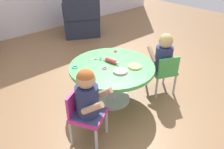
# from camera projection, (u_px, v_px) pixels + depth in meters

# --- Properties ---
(ground_plane) EXTENTS (10.00, 10.00, 0.00)m
(ground_plane) POSITION_uv_depth(u_px,v_px,m) (112.00, 99.00, 2.77)
(ground_plane) COLOR olive
(craft_table) EXTENTS (0.98, 0.98, 0.49)m
(craft_table) POSITION_uv_depth(u_px,v_px,m) (112.00, 73.00, 2.57)
(craft_table) COLOR silver
(craft_table) RESTS_ON ground
(child_chair_left) EXTENTS (0.41, 0.41, 0.54)m
(child_chair_left) POSITION_uv_depth(u_px,v_px,m) (85.00, 114.00, 2.08)
(child_chair_left) COLOR #B7B7BC
(child_chair_left) RESTS_ON ground
(seated_child_left) EXTENTS (0.40, 0.43, 0.51)m
(seated_child_left) POSITION_uv_depth(u_px,v_px,m) (87.00, 95.00, 1.95)
(seated_child_left) COLOR #3F4772
(seated_child_left) RESTS_ON ground
(child_chair_right) EXTENTS (0.39, 0.39, 0.54)m
(child_chair_right) POSITION_uv_depth(u_px,v_px,m) (163.00, 71.00, 2.77)
(child_chair_right) COLOR #B7B7BC
(child_chair_right) RESTS_ON ground
(seated_child_right) EXTENTS (0.38, 0.42, 0.51)m
(seated_child_right) POSITION_uv_depth(u_px,v_px,m) (164.00, 54.00, 2.69)
(seated_child_right) COLOR #3F4772
(seated_child_right) RESTS_ON ground
(armchair_dark) EXTENTS (0.96, 0.97, 0.85)m
(armchair_dark) POSITION_uv_depth(u_px,v_px,m) (81.00, 20.00, 4.60)
(armchair_dark) COLOR #232838
(armchair_dark) RESTS_ON ground
(rolling_pin) EXTENTS (0.07, 0.23, 0.05)m
(rolling_pin) POSITION_uv_depth(u_px,v_px,m) (111.00, 61.00, 2.57)
(rolling_pin) COLOR #D83F3F
(rolling_pin) RESTS_ON craft_table
(craft_scissors) EXTENTS (0.14, 0.12, 0.01)m
(craft_scissors) POSITION_uv_depth(u_px,v_px,m) (98.00, 59.00, 2.65)
(craft_scissors) COLOR silver
(craft_scissors) RESTS_ON craft_table
(playdough_blob_0) EXTENTS (0.15, 0.15, 0.02)m
(playdough_blob_0) POSITION_uv_depth(u_px,v_px,m) (135.00, 66.00, 2.48)
(playdough_blob_0) COLOR #F2CC72
(playdough_blob_0) RESTS_ON craft_table
(playdough_blob_1) EXTENTS (0.16, 0.16, 0.02)m
(playdough_blob_1) POSITION_uv_depth(u_px,v_px,m) (120.00, 71.00, 2.38)
(playdough_blob_1) COLOR pink
(playdough_blob_1) RESTS_ON craft_table
(cookie_cutter_0) EXTENTS (0.05, 0.05, 0.01)m
(cookie_cutter_0) POSITION_uv_depth(u_px,v_px,m) (115.00, 51.00, 2.84)
(cookie_cutter_0) COLOR red
(cookie_cutter_0) RESTS_ON craft_table
(cookie_cutter_1) EXTENTS (0.05, 0.05, 0.01)m
(cookie_cutter_1) POSITION_uv_depth(u_px,v_px,m) (105.00, 68.00, 2.45)
(cookie_cutter_1) COLOR #D83FA5
(cookie_cutter_1) RESTS_ON craft_table
(cookie_cutter_2) EXTENTS (0.07, 0.07, 0.01)m
(cookie_cutter_2) POSITION_uv_depth(u_px,v_px,m) (75.00, 67.00, 2.47)
(cookie_cutter_2) COLOR #3F99D8
(cookie_cutter_2) RESTS_ON craft_table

